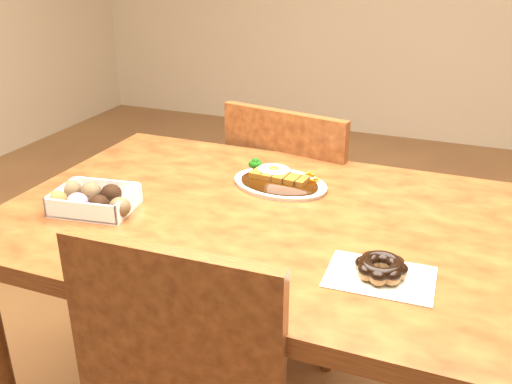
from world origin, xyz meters
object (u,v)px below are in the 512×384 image
at_px(chair_far, 301,217).
at_px(pon_de_ring, 381,268).
at_px(table, 268,252).
at_px(katsu_curry_plate, 279,181).
at_px(donut_box, 93,199).

bearing_deg(chair_far, pon_de_ring, 128.25).
height_order(table, pon_de_ring, pon_de_ring).
relative_size(katsu_curry_plate, donut_box, 1.26).
distance_m(chair_far, pon_de_ring, 0.85).
bearing_deg(katsu_curry_plate, donut_box, -140.27).
relative_size(table, katsu_curry_plate, 4.49).
bearing_deg(table, katsu_curry_plate, 101.02).
relative_size(katsu_curry_plate, pon_de_ring, 1.33).
xyz_separation_m(chair_far, pon_de_ring, (0.37, -0.71, 0.29)).
bearing_deg(pon_de_ring, donut_box, 175.93).
bearing_deg(chair_far, table, 109.59).
relative_size(donut_box, pon_de_ring, 1.06).
xyz_separation_m(donut_box, pon_de_ring, (0.67, -0.05, -0.01)).
xyz_separation_m(katsu_curry_plate, pon_de_ring, (0.32, -0.34, 0.01)).
distance_m(chair_far, donut_box, 0.78).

